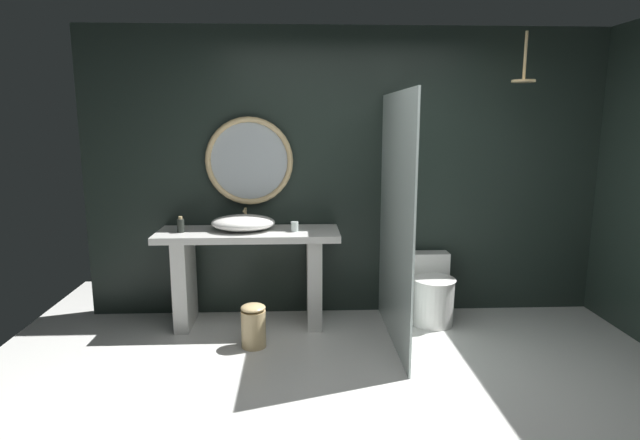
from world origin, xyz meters
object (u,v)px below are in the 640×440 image
(vessel_sink, at_px, (243,223))
(toilet, at_px, (431,292))
(tumbler_cup, at_px, (295,227))
(rain_shower_head, at_px, (524,75))
(soap_dispenser, at_px, (181,225))
(waste_bin, at_px, (253,325))
(round_wall_mirror, at_px, (249,161))

(vessel_sink, xyz_separation_m, toilet, (1.67, -0.03, -0.64))
(tumbler_cup, height_order, rain_shower_head, rain_shower_head)
(rain_shower_head, bearing_deg, soap_dispenser, 179.26)
(tumbler_cup, height_order, waste_bin, tumbler_cup)
(toilet, bearing_deg, waste_bin, -162.47)
(soap_dispenser, relative_size, toilet, 0.24)
(soap_dispenser, relative_size, waste_bin, 0.39)
(round_wall_mirror, distance_m, waste_bin, 1.46)
(soap_dispenser, distance_m, rain_shower_head, 3.12)
(tumbler_cup, relative_size, toilet, 0.14)
(vessel_sink, height_order, rain_shower_head, rain_shower_head)
(vessel_sink, bearing_deg, soap_dispenser, -172.00)
(vessel_sink, bearing_deg, tumbler_cup, -10.07)
(tumbler_cup, distance_m, toilet, 1.37)
(vessel_sink, relative_size, round_wall_mirror, 0.71)
(rain_shower_head, height_order, waste_bin, rain_shower_head)
(round_wall_mirror, distance_m, rain_shower_head, 2.43)
(tumbler_cup, distance_m, round_wall_mirror, 0.73)
(soap_dispenser, height_order, round_wall_mirror, round_wall_mirror)
(rain_shower_head, xyz_separation_m, waste_bin, (-2.23, -0.42, -1.97))
(vessel_sink, distance_m, soap_dispenser, 0.53)
(tumbler_cup, bearing_deg, rain_shower_head, -0.94)
(soap_dispenser, distance_m, round_wall_mirror, 0.82)
(vessel_sink, bearing_deg, waste_bin, -77.80)
(rain_shower_head, bearing_deg, tumbler_cup, 179.06)
(vessel_sink, height_order, tumbler_cup, vessel_sink)
(vessel_sink, bearing_deg, rain_shower_head, -2.70)
(tumbler_cup, relative_size, soap_dispenser, 0.61)
(tumbler_cup, relative_size, rain_shower_head, 0.21)
(vessel_sink, xyz_separation_m, round_wall_mirror, (0.05, 0.22, 0.52))
(toilet, bearing_deg, round_wall_mirror, 171.16)
(vessel_sink, distance_m, rain_shower_head, 2.65)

